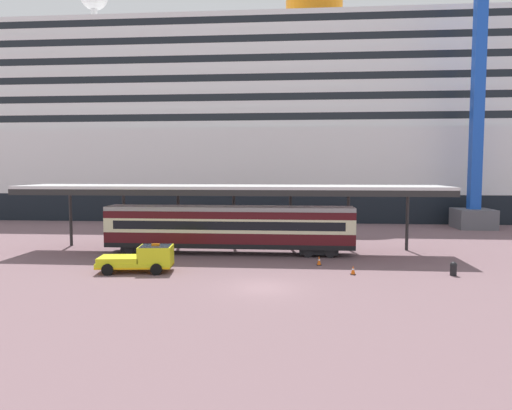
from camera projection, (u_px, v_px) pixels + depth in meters
The scene contains 9 objects.
ground_plane at pixel (264, 288), 27.95m from camera, with size 400.00×400.00×0.00m, color #71555B.
cruise_ship at pixel (357, 131), 71.20m from camera, with size 150.31×22.32×38.81m.
platform_canopy at pixel (230, 189), 39.30m from camera, with size 36.59×5.79×5.88m.
train_carriage at pixel (229, 227), 39.09m from camera, with size 21.16×2.81×4.11m.
service_truck at pixel (143, 258), 32.20m from camera, with size 5.39×2.70×2.02m.
traffic_cone_near at pixel (353, 270), 31.44m from camera, with size 0.36×0.36×0.65m.
traffic_cone_mid at pixel (319, 261), 34.55m from camera, with size 0.36×0.36×0.71m.
dockside_crane at pixel (484, 69), 54.83m from camera, with size 12.99×4.40×62.61m.
quay_bollard at pixel (453, 268), 31.13m from camera, with size 0.48×0.48×0.96m.
Camera 1 is at (1.79, -27.42, 7.24)m, focal length 31.93 mm.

